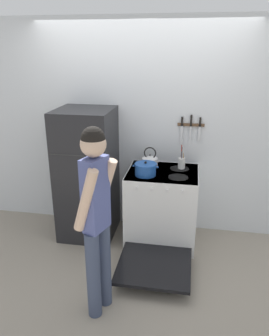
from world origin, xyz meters
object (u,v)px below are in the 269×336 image
(stove_range, at_px, (161,208))
(person, at_px, (96,214))
(refrigerator, at_px, (87,174))
(dutch_oven_pot, at_px, (146,169))
(tea_kettle, at_px, (150,161))
(utensil_jar, at_px, (182,162))

(stove_range, height_order, person, person)
(refrigerator, bearing_deg, dutch_oven_pot, -11.82)
(dutch_oven_pot, bearing_deg, tea_kettle, 87.10)
(stove_range, xyz_separation_m, tea_kettle, (-0.17, 0.17, 0.52))
(tea_kettle, bearing_deg, refrigerator, -170.59)
(refrigerator, xyz_separation_m, tea_kettle, (0.74, 0.12, 0.17))
(stove_range, height_order, utensil_jar, utensil_jar)
(refrigerator, distance_m, utensil_jar, 1.13)
(stove_range, distance_m, utensil_jar, 0.59)
(refrigerator, bearing_deg, utensil_jar, 6.69)
(dutch_oven_pot, height_order, tea_kettle, tea_kettle)
(stove_range, bearing_deg, dutch_oven_pot, -151.12)
(refrigerator, bearing_deg, person, -68.70)
(refrigerator, relative_size, tea_kettle, 6.46)
(refrigerator, bearing_deg, tea_kettle, 9.41)
(dutch_oven_pot, bearing_deg, refrigerator, 168.18)
(dutch_oven_pot, distance_m, tea_kettle, 0.27)
(refrigerator, relative_size, stove_range, 1.13)
(person, bearing_deg, tea_kettle, 8.40)
(refrigerator, relative_size, person, 0.93)
(dutch_oven_pot, relative_size, tea_kettle, 1.18)
(tea_kettle, relative_size, utensil_jar, 0.87)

